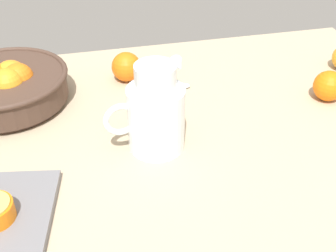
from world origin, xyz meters
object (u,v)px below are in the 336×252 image
(fruit_bowl, at_px, (4,86))
(juice_pitcher, at_px, (153,117))
(loose_orange_0, at_px, (126,67))
(spoon, at_px, (171,87))
(loose_orange_3, at_px, (329,86))

(fruit_bowl, relative_size, juice_pitcher, 1.53)
(fruit_bowl, bearing_deg, loose_orange_0, 9.32)
(loose_orange_0, xyz_separation_m, spoon, (0.10, -0.07, -0.03))
(fruit_bowl, height_order, loose_orange_0, fruit_bowl)
(loose_orange_3, height_order, spoon, loose_orange_3)
(loose_orange_0, height_order, spoon, loose_orange_0)
(loose_orange_0, xyz_separation_m, loose_orange_3, (0.44, -0.20, -0.00))
(fruit_bowl, distance_m, loose_orange_0, 0.29)
(loose_orange_0, distance_m, loose_orange_3, 0.49)
(fruit_bowl, distance_m, spoon, 0.39)
(loose_orange_3, bearing_deg, fruit_bowl, 168.34)
(fruit_bowl, relative_size, loose_orange_0, 3.93)
(loose_orange_0, distance_m, spoon, 0.12)
(fruit_bowl, xyz_separation_m, loose_orange_3, (0.73, -0.15, -0.01))
(spoon, bearing_deg, fruit_bowl, 177.14)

